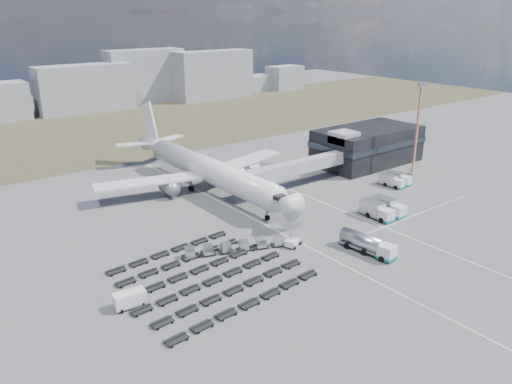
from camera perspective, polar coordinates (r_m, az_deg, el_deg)
ground at (r=96.22m, az=4.68°, el=-4.85°), size 420.00×420.00×0.00m
grass_strip at (r=188.36m, az=-18.49°, el=6.54°), size 420.00×90.00×0.01m
lane_markings at (r=104.44m, az=7.56°, el=-2.91°), size 47.12×110.00×0.01m
terminal at (r=143.08m, az=12.57°, el=5.28°), size 30.40×16.40×11.00m
jet_bridge at (r=118.57m, az=3.84°, el=2.61°), size 30.30×3.80×7.05m
airliner at (r=118.60m, az=-5.79°, el=2.68°), size 51.59×64.53×17.62m
fuel_tanker at (r=90.36m, az=12.62°, el=-5.82°), size 3.88×10.74×3.39m
pushback_tug at (r=91.26m, az=4.21°, el=-5.76°), size 3.69×2.95×1.46m
utility_van at (r=75.52m, az=-14.23°, el=-11.83°), size 4.74×2.49×2.42m
catering_truck at (r=129.08m, az=-0.44°, el=2.50°), size 5.00×7.37×3.13m
service_trucks_near at (r=107.03m, az=14.28°, el=-1.83°), size 6.59×7.83×3.09m
service_trucks_far at (r=127.16m, az=15.59°, el=1.39°), size 5.94×6.92×2.61m
uld_row at (r=89.27m, az=-1.44°, el=-6.12°), size 21.12×9.41×1.71m
baggage_dollies at (r=81.29m, az=-5.78°, el=-9.52°), size 30.25×25.41×0.75m
floodlight_mast at (r=134.66m, az=17.93°, el=6.81°), size 2.27×1.84×23.80m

